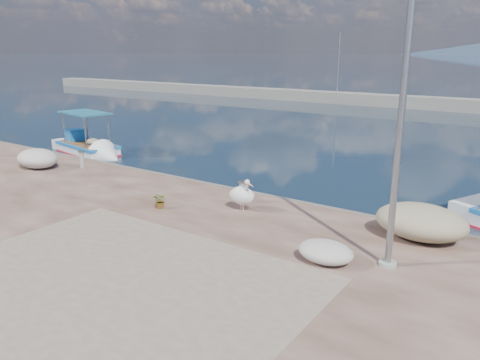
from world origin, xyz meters
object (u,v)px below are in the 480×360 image
at_px(boat_left, 87,149).
at_px(bollard_near, 242,191).
at_px(pelican, 242,195).
at_px(lamp_post, 400,135).

xyz_separation_m(boat_left, bollard_near, (13.25, -3.64, 0.72)).
bearing_deg(boat_left, pelican, -7.54).
bearing_deg(bollard_near, pelican, -54.59).
height_order(lamp_post, bollard_near, lamp_post).
height_order(boat_left, pelican, boat_left).
bearing_deg(lamp_post, pelican, 165.91).
bearing_deg(pelican, bollard_near, 149.38).
relative_size(pelican, lamp_post, 0.17).
bearing_deg(boat_left, lamp_post, -6.59).
bearing_deg(pelican, lamp_post, 9.87).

